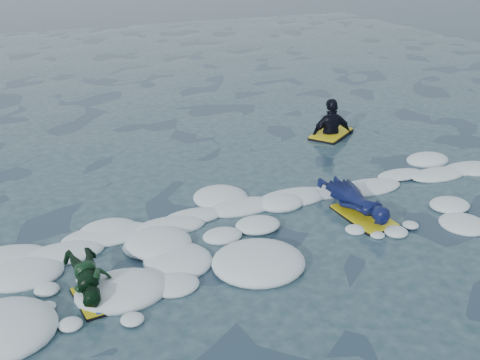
{
  "coord_description": "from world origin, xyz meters",
  "views": [
    {
      "loc": [
        -2.81,
        -6.29,
        4.2
      ],
      "look_at": [
        0.64,
        1.6,
        0.53
      ],
      "focal_mm": 45.0,
      "sensor_mm": 36.0,
      "label": 1
    }
  ],
  "objects": [
    {
      "name": "prone_woman_unit",
      "position": [
        2.26,
        0.77,
        0.22
      ],
      "size": [
        0.63,
        1.62,
        0.42
      ],
      "rotation": [
        0.0,
        0.0,
        1.6
      ],
      "color": "black",
      "rests_on": "ground"
    },
    {
      "name": "prone_child_unit",
      "position": [
        -1.98,
        0.18,
        0.22
      ],
      "size": [
        0.6,
        1.15,
        0.43
      ],
      "rotation": [
        0.0,
        0.0,
        1.67
      ],
      "color": "black",
      "rests_on": "ground"
    },
    {
      "name": "waiting_rider_unit",
      "position": [
        3.91,
        4.17,
        -0.01
      ],
      "size": [
        1.27,
        1.14,
        1.68
      ],
      "rotation": [
        0.0,
        0.0,
        0.61
      ],
      "color": "black",
      "rests_on": "ground"
    },
    {
      "name": "ground",
      "position": [
        0.0,
        0.0,
        0.0
      ],
      "size": [
        120.0,
        120.0,
        0.0
      ],
      "primitive_type": "plane",
      "color": "#1B2840",
      "rests_on": "ground"
    },
    {
      "name": "foam_band",
      "position": [
        0.0,
        1.03,
        0.0
      ],
      "size": [
        12.0,
        3.1,
        0.3
      ],
      "primitive_type": null,
      "color": "white",
      "rests_on": "ground"
    }
  ]
}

